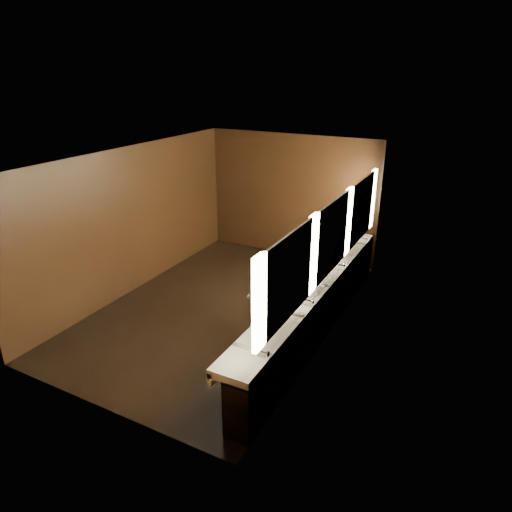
# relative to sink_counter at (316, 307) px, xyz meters

# --- Properties ---
(floor) EXTENTS (6.00, 6.00, 0.00)m
(floor) POSITION_rel_sink_counter_xyz_m (-1.79, 0.00, -0.50)
(floor) COLOR black
(floor) RESTS_ON ground
(ceiling) EXTENTS (4.00, 6.00, 0.02)m
(ceiling) POSITION_rel_sink_counter_xyz_m (-1.79, 0.00, 2.30)
(ceiling) COLOR #2D2D2B
(ceiling) RESTS_ON wall_back
(wall_back) EXTENTS (4.00, 0.02, 2.80)m
(wall_back) POSITION_rel_sink_counter_xyz_m (-1.79, 3.00, 0.90)
(wall_back) COLOR black
(wall_back) RESTS_ON floor
(wall_front) EXTENTS (4.00, 0.02, 2.80)m
(wall_front) POSITION_rel_sink_counter_xyz_m (-1.79, -3.00, 0.90)
(wall_front) COLOR black
(wall_front) RESTS_ON floor
(wall_left) EXTENTS (0.02, 6.00, 2.80)m
(wall_left) POSITION_rel_sink_counter_xyz_m (-3.79, 0.00, 0.90)
(wall_left) COLOR black
(wall_left) RESTS_ON floor
(wall_right) EXTENTS (0.02, 6.00, 2.80)m
(wall_right) POSITION_rel_sink_counter_xyz_m (0.21, 0.00, 0.90)
(wall_right) COLOR black
(wall_right) RESTS_ON floor
(sink_counter) EXTENTS (0.55, 5.40, 1.01)m
(sink_counter) POSITION_rel_sink_counter_xyz_m (0.00, 0.00, 0.00)
(sink_counter) COLOR black
(sink_counter) RESTS_ON floor
(mirror_band) EXTENTS (0.06, 5.03, 1.15)m
(mirror_band) POSITION_rel_sink_counter_xyz_m (0.19, -0.00, 1.25)
(mirror_band) COLOR #FFF2C4
(mirror_band) RESTS_ON wall_right
(person) EXTENTS (0.56, 0.66, 1.54)m
(person) POSITION_rel_sink_counter_xyz_m (-0.68, -0.74, 0.28)
(person) COLOR #99C0E5
(person) RESTS_ON floor
(trash_bin) EXTENTS (0.39, 0.39, 0.60)m
(trash_bin) POSITION_rel_sink_counter_xyz_m (-0.22, -1.05, -0.19)
(trash_bin) COLOR black
(trash_bin) RESTS_ON floor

